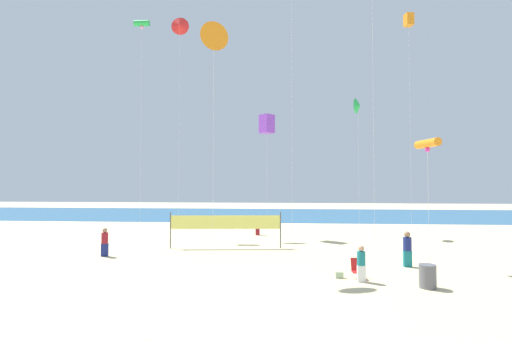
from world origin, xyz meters
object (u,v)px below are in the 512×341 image
beachgoer_navy_shirt (407,248)px  kite_red_delta (180,26)px  beachgoer_teal_shirt (361,262)px  beachgoer_white_shirt (258,225)px  beach_handbag (339,275)px  kite_orange_tube (427,144)px  kite_orange_delta (214,37)px  beachgoer_maroon_shirt (105,241)px  folding_beach_chair (357,268)px  trash_barrel (428,276)px  kite_green_delta (358,106)px  kite_green_tube (142,24)px  kite_orange_box (409,20)px  volleyball_net (226,224)px  kite_violet_box (267,124)px

beachgoer_navy_shirt → kite_red_delta: bearing=-65.5°
beachgoer_teal_shirt → beachgoer_white_shirt: size_ratio=1.05×
beach_handbag → kite_red_delta: 26.38m
beachgoer_white_shirt → kite_orange_tube: 15.41m
beachgoer_white_shirt → kite_red_delta: 19.28m
beachgoer_white_shirt → kite_red_delta: kite_red_delta is taller
kite_orange_delta → beachgoer_maroon_shirt: bearing=165.3°
beachgoer_teal_shirt → folding_beach_chair: size_ratio=1.81×
trash_barrel → kite_green_delta: size_ratio=0.08×
beachgoer_white_shirt → kite_orange_delta: (-1.66, -10.81, 11.45)m
beachgoer_white_shirt → kite_green_tube: kite_green_tube is taller
beachgoer_maroon_shirt → trash_barrel: bearing=-155.9°
kite_orange_box → kite_red_delta: (-20.39, -0.36, 0.01)m
beachgoer_teal_shirt → folding_beach_chair: beachgoer_teal_shirt is taller
kite_green_delta → kite_green_tube: kite_green_tube is taller
folding_beach_chair → kite_orange_tube: kite_orange_tube is taller
beachgoer_navy_shirt → beachgoer_maroon_shirt: size_ratio=1.10×
beachgoer_white_shirt → kite_green_delta: kite_green_delta is taller
beachgoer_navy_shirt → beachgoer_white_shirt: beachgoer_navy_shirt is taller
beachgoer_teal_shirt → kite_orange_tube: bearing=-118.2°
volleyball_net → kite_orange_tube: size_ratio=1.12×
kite_violet_box → kite_red_delta: kite_red_delta is taller
beachgoer_white_shirt → trash_barrel: bearing=-2.7°
volleyball_net → kite_violet_box: size_ratio=0.74×
beachgoer_teal_shirt → kite_orange_delta: kite_orange_delta is taller
folding_beach_chair → kite_red_delta: 26.51m
beachgoer_white_shirt → kite_orange_tube: size_ratio=0.23×
beachgoer_maroon_shirt → kite_orange_delta: size_ratio=0.13×
beachgoer_teal_shirt → beach_handbag: size_ratio=4.52×
beachgoer_white_shirt → trash_barrel: 16.30m
folding_beach_chair → kite_orange_delta: 13.92m
kite_green_tube → kite_red_delta: bearing=12.6°
beach_handbag → kite_red_delta: bearing=129.0°
beachgoer_maroon_shirt → kite_orange_delta: kite_orange_delta is taller
kite_violet_box → kite_orange_box: (12.39, 2.45, 9.41)m
beachgoer_teal_shirt → kite_orange_delta: bearing=8.5°
trash_barrel → beach_handbag: 3.68m
kite_green_tube → kite_orange_delta: size_ratio=1.44×
beachgoer_teal_shirt → kite_green_tube: 27.86m
trash_barrel → beach_handbag: size_ratio=2.74×
volleyball_net → trash_barrel: bearing=-40.0°
volleyball_net → kite_orange_box: size_ratio=0.39×
beachgoer_white_shirt → folding_beach_chair: bearing=-9.3°
trash_barrel → beachgoer_white_shirt: bearing=119.7°
kite_orange_box → kite_orange_tube: size_ratio=2.90×
kite_orange_box → kite_orange_delta: 20.68m
beachgoer_maroon_shirt → trash_barrel: beachgoer_maroon_shirt is taller
folding_beach_chair → kite_orange_box: 24.74m
kite_violet_box → kite_green_tube: 14.68m
kite_green_delta → kite_red_delta: bearing=178.1°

